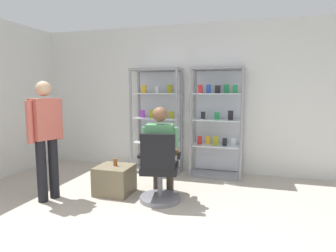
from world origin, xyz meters
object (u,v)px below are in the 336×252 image
at_px(display_cabinet_left, 158,120).
at_px(display_cabinet_right, 217,121).
at_px(storage_crate, 115,180).
at_px(tea_glass, 115,162).
at_px(seated_shopkeeper, 161,148).
at_px(office_chair, 159,174).
at_px(standing_customer, 46,133).

distance_m(display_cabinet_left, display_cabinet_right, 1.10).
xyz_separation_m(display_cabinet_right, storage_crate, (-1.33, -1.34, -0.76)).
bearing_deg(tea_glass, display_cabinet_left, 80.35).
xyz_separation_m(display_cabinet_left, storage_crate, (-0.23, -1.34, -0.76)).
bearing_deg(seated_shopkeeper, display_cabinet_right, 64.57).
xyz_separation_m(storage_crate, tea_glass, (0.01, 0.02, 0.26)).
relative_size(storage_crate, tea_glass, 4.73).
height_order(office_chair, storage_crate, office_chair).
distance_m(display_cabinet_left, tea_glass, 1.42).
distance_m(display_cabinet_right, tea_glass, 1.93).
xyz_separation_m(seated_shopkeeper, standing_customer, (-1.48, -0.49, 0.22)).
relative_size(display_cabinet_right, storage_crate, 3.76).
bearing_deg(display_cabinet_left, seated_shopkeeper, -70.12).
bearing_deg(display_cabinet_left, storage_crate, -99.74).
height_order(office_chair, tea_glass, office_chair).
bearing_deg(display_cabinet_right, standing_customer, -139.34).
xyz_separation_m(display_cabinet_left, tea_glass, (-0.22, -1.32, -0.50)).
height_order(seated_shopkeeper, standing_customer, standing_customer).
relative_size(display_cabinet_right, tea_glass, 17.80).
distance_m(display_cabinet_right, office_chair, 1.69).
relative_size(display_cabinet_left, standing_customer, 1.17).
distance_m(office_chair, standing_customer, 1.63).
bearing_deg(office_chair, display_cabinet_left, 108.88).
bearing_deg(storage_crate, display_cabinet_left, 80.26).
bearing_deg(storage_crate, tea_glass, 75.54).
bearing_deg(display_cabinet_left, display_cabinet_right, -0.04).
xyz_separation_m(display_cabinet_left, office_chair, (0.50, -1.48, -0.57)).
bearing_deg(display_cabinet_right, tea_glass, -135.20).
xyz_separation_m(office_chair, standing_customer, (-1.51, -0.33, 0.54)).
distance_m(seated_shopkeeper, storage_crate, 0.87).
xyz_separation_m(display_cabinet_left, standing_customer, (-1.00, -1.81, -0.03)).
height_order(display_cabinet_left, seated_shopkeeper, display_cabinet_left).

